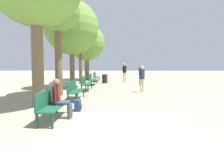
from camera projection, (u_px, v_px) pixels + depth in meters
name	position (u px, v px, depth m)	size (l,w,h in m)	color
ground_plane	(118.00, 124.00, 4.84)	(80.00, 80.00, 0.00)	tan
bench_row_0	(51.00, 103.00, 5.19)	(0.48, 1.58, 0.89)	#195138
bench_row_1	(74.00, 89.00, 8.09)	(0.48, 1.58, 0.89)	#195138
bench_row_2	(85.00, 83.00, 10.99)	(0.48, 1.58, 0.89)	#195138
bench_row_3	(92.00, 79.00, 13.90)	(0.48, 1.58, 0.89)	#195138
bench_row_4	(96.00, 76.00, 16.80)	(0.48, 1.58, 0.89)	#195138
tree_row_1	(58.00, 12.00, 9.03)	(2.29, 2.29, 5.62)	brown
tree_row_2	(72.00, 28.00, 11.88)	(3.69, 3.69, 6.00)	brown
tree_row_3	(80.00, 31.00, 14.78)	(2.21, 2.21, 5.68)	brown
tree_row_4	(87.00, 43.00, 18.06)	(3.73, 3.73, 5.75)	brown
person_seated	(60.00, 97.00, 5.30)	(0.57, 0.32, 1.22)	#384260
backpack	(78.00, 105.00, 6.18)	(0.22, 0.34, 0.39)	navy
pedestrian_near	(125.00, 71.00, 15.99)	(0.35, 0.28, 1.75)	beige
pedestrian_mid	(141.00, 74.00, 14.02)	(0.32, 0.27, 1.57)	#4C4C4C
pedestrian_far	(142.00, 77.00, 10.19)	(0.32, 0.27, 1.56)	beige
trash_bin	(105.00, 79.00, 15.23)	(0.48, 0.48, 0.77)	#232328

